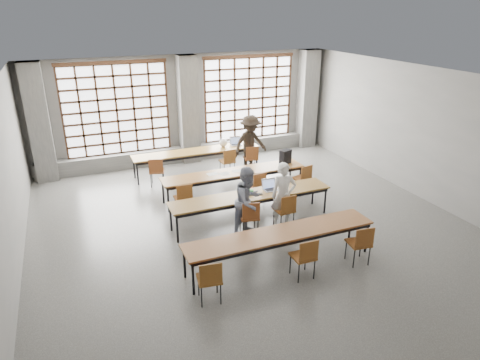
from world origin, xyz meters
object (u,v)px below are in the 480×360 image
at_px(chair_mid_left, 184,196).
at_px(backpack, 285,157).
at_px(chair_near_right, 361,241).
at_px(student_female, 248,201).
at_px(student_back, 250,144).
at_px(red_pouch, 209,276).
at_px(student_male, 283,196).
at_px(chair_near_left, 210,277).
at_px(chair_mid_right, 303,176).
at_px(plastic_bag, 223,142).
at_px(chair_front_right, 286,208).
at_px(green_box, 248,192).
at_px(chair_mid_centre, 257,184).
at_px(phone, 260,194).
at_px(mouse, 287,188).
at_px(desk_row_b, 234,174).
at_px(chair_back_right, 251,156).
at_px(desk_row_a, 197,153).
at_px(laptop_back, 236,143).
at_px(chair_back_left, 156,169).
at_px(chair_near_mid, 305,255).
at_px(desk_row_c, 251,197).
at_px(chair_back_mid, 228,159).
at_px(laptop_front, 270,187).
at_px(chair_front_left, 250,215).
at_px(desk_row_d, 281,235).

relative_size(chair_mid_left, backpack, 2.20).
height_order(chair_near_right, student_female, student_female).
bearing_deg(student_back, red_pouch, -130.69).
xyz_separation_m(student_male, student_female, (-0.90, 0.00, 0.02)).
bearing_deg(student_male, chair_near_left, -125.21).
bearing_deg(chair_mid_right, plastic_bag, 115.12).
height_order(chair_mid_left, chair_front_right, same).
relative_size(student_back, backpack, 4.53).
relative_size(chair_mid_left, green_box, 3.52).
relative_size(chair_mid_centre, chair_front_right, 1.00).
distance_m(chair_mid_left, backpack, 3.30).
bearing_deg(phone, mouse, 5.93).
bearing_deg(desk_row_b, student_female, -103.08).
bearing_deg(student_female, chair_back_right, 36.56).
height_order(chair_mid_right, backpack, backpack).
distance_m(chair_mid_right, student_back, 2.37).
distance_m(student_female, green_box, 0.63).
bearing_deg(desk_row_a, laptop_back, 4.62).
distance_m(chair_back_left, chair_near_mid, 5.86).
relative_size(laptop_back, green_box, 1.57).
distance_m(desk_row_a, chair_near_right, 6.43).
bearing_deg(mouse, student_female, -158.99).
height_order(chair_near_right, plastic_bag, plastic_bag).
xyz_separation_m(chair_back_right, student_male, (-0.77, -3.57, 0.26)).
xyz_separation_m(desk_row_c, backpack, (1.78, 1.62, 0.27)).
distance_m(chair_back_mid, chair_back_right, 0.78).
bearing_deg(chair_near_right, red_pouch, 178.59).
xyz_separation_m(chair_back_mid, laptop_front, (-0.04, -2.96, 0.25)).
xyz_separation_m(chair_mid_left, plastic_bag, (2.10, 2.81, 0.34)).
height_order(chair_near_right, red_pouch, chair_near_right).
xyz_separation_m(chair_back_left, student_male, (2.24, -3.57, 0.26)).
height_order(chair_mid_centre, chair_front_left, same).
bearing_deg(backpack, green_box, -159.54).
distance_m(desk_row_d, student_female, 1.44).
bearing_deg(chair_mid_left, chair_mid_centre, 0.02).
xyz_separation_m(chair_mid_centre, chair_mid_right, (1.41, 0.00, 0.00)).
distance_m(desk_row_a, mouse, 3.90).
distance_m(chair_front_left, student_male, 0.96).
xyz_separation_m(chair_back_left, plastic_bag, (2.32, 0.68, 0.34)).
bearing_deg(chair_near_right, backpack, 83.08).
distance_m(chair_mid_right, laptop_back, 3.00).
distance_m(chair_mid_centre, green_box, 1.10).
height_order(desk_row_d, mouse, mouse).
height_order(desk_row_a, green_box, green_box).
distance_m(chair_back_right, backpack, 1.56).
xyz_separation_m(chair_back_right, green_box, (-1.42, -2.99, 0.24)).
height_order(desk_row_d, student_male, student_male).
distance_m(chair_near_right, student_female, 2.61).
distance_m(desk_row_b, backpack, 1.62).
xyz_separation_m(desk_row_c, red_pouch, (-1.92, -2.48, -0.16)).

